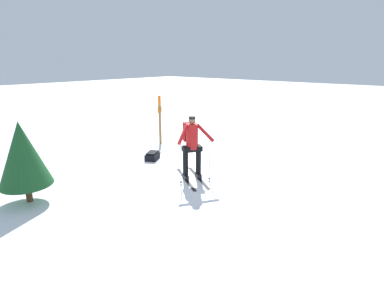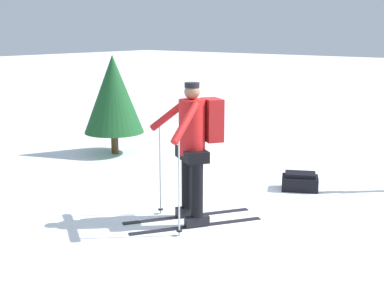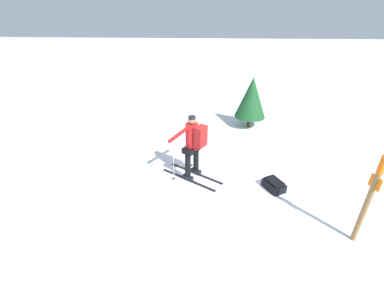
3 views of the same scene
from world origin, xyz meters
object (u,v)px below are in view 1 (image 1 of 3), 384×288
Objects in this scene: dropped_backpack at (152,156)px; trail_marker at (160,116)px; pine_tree at (23,154)px; skier at (192,143)px.

trail_marker is (1.55, 1.22, 1.00)m from dropped_backpack.
trail_marker is at bearing 38.24° from dropped_backpack.
pine_tree is at bearing -166.58° from trail_marker.
pine_tree is (-3.58, 1.97, 0.14)m from skier.
trail_marker reaches higher than dropped_backpack.
pine_tree reaches higher than trail_marker.
trail_marker reaches higher than skier.
skier is at bearing -28.89° from pine_tree.
trail_marker is at bearing 59.37° from skier.
dropped_backpack is 0.34× the size of trail_marker.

